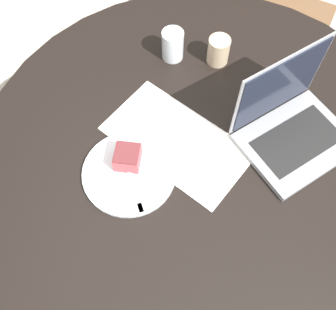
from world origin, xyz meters
TOP-DOWN VIEW (x-y plane):
  - ground_plane at (0.00, 0.00)m, footprint 12.00×12.00m
  - dining_table at (0.00, 0.00)m, footprint 1.32×1.32m
  - chair at (0.24, 0.93)m, footprint 0.53×0.53m
  - paper_document at (-0.08, 0.02)m, footprint 0.47×0.41m
  - plate at (-0.20, -0.10)m, footprint 0.26×0.26m
  - cake_slice at (-0.21, -0.07)m, footprint 0.07×0.07m
  - fork at (-0.18, -0.15)m, footprint 0.09×0.16m
  - coffee_glass at (0.01, 0.34)m, footprint 0.07×0.07m
  - water_glass at (-0.14, 0.34)m, footprint 0.07×0.07m
  - laptop at (0.23, 0.08)m, footprint 0.38×0.38m

SIDE VIEW (x-z plane):
  - ground_plane at x=0.00m, z-range 0.00..0.00m
  - chair at x=0.24m, z-range 0.01..0.92m
  - dining_table at x=0.00m, z-range 0.26..1.04m
  - paper_document at x=-0.08m, z-range 0.78..0.78m
  - plate at x=-0.20m, z-range 0.78..0.79m
  - fork at x=-0.18m, z-range 0.79..0.79m
  - cake_slice at x=-0.21m, z-range 0.79..0.84m
  - laptop at x=0.23m, z-range 0.70..0.95m
  - coffee_glass at x=0.01m, z-range 0.78..0.87m
  - water_glass at x=-0.14m, z-range 0.78..0.88m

